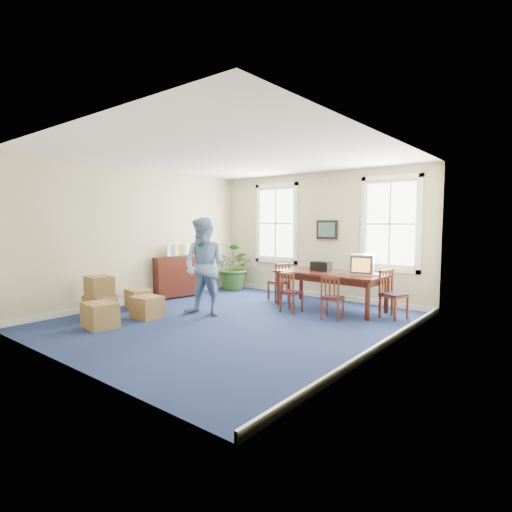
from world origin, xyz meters
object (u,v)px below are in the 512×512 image
Objects in this scene: man at (205,267)px; potted_plant at (235,267)px; crt_tv at (362,264)px; credenza at (178,278)px; chair_near_left at (291,292)px; conference_table at (330,290)px; cardboard_boxes at (111,296)px.

man reaches higher than potted_plant.
man is (-2.44, -2.26, -0.02)m from crt_tv.
credenza is at bearing 178.42° from crt_tv.
chair_near_left is at bearing 33.14° from man.
chair_near_left is at bearing -118.33° from conference_table.
cardboard_boxes is (-3.10, -3.55, 0.03)m from conference_table.
credenza is at bearing 105.04° from cardboard_boxes.
crt_tv is 0.25× the size of man.
cardboard_boxes is (0.20, -4.03, -0.23)m from potted_plant.
crt_tv is 4.05m from potted_plant.
cardboard_boxes is at bearing -154.53° from crt_tv.
potted_plant reaches higher than conference_table.
potted_plant is at bearing 86.75° from credenza.
potted_plant is 0.87× the size of cardboard_boxes.
chair_near_left is at bearing 46.32° from cardboard_boxes.
potted_plant is at bearing 92.84° from cardboard_boxes.
credenza is (-4.44, -1.30, -0.53)m from crt_tv.
potted_plant is (0.42, 1.72, 0.16)m from credenza.
man is at bearing -59.58° from potted_plant.
conference_table is 4.71m from cardboard_boxes.
conference_table is 3.92m from credenza.
cardboard_boxes is (-3.82, -3.61, -0.60)m from crt_tv.
conference_table is 0.97m from chair_near_left.
conference_table is 3.34m from potted_plant.
crt_tv is at bearing 27.68° from man.
chair_near_left is 0.65× the size of potted_plant.
cardboard_boxes is (-2.60, -2.72, 0.01)m from chair_near_left.
crt_tv is at bearing 26.82° from credenza.
credenza is at bearing 139.25° from man.
credenza is 0.96× the size of potted_plant.
credenza is at bearing -158.86° from conference_table.
crt_tv is at bearing 7.03° from conference_table.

